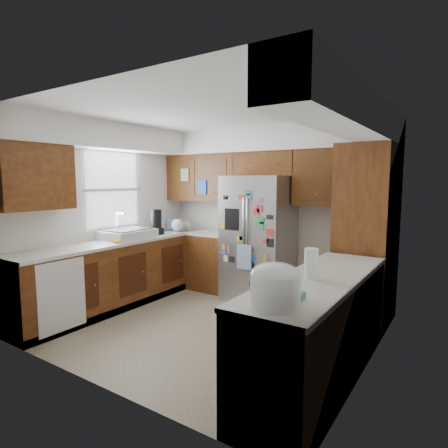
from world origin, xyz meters
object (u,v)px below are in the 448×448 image
(fridge, at_px, (259,239))
(paper_towel, at_px, (311,264))
(rice_cooker, at_px, (275,284))
(pantry, at_px, (367,236))

(fridge, xyz_separation_m, paper_towel, (1.45, -1.77, 0.15))
(fridge, bearing_deg, rice_cooker, -59.72)
(rice_cooker, bearing_deg, paper_towel, 93.89)
(fridge, relative_size, paper_towel, 7.06)
(fridge, relative_size, rice_cooker, 5.34)
(pantry, relative_size, rice_cooker, 6.37)
(pantry, distance_m, fridge, 1.51)
(fridge, distance_m, rice_cooker, 2.98)
(rice_cooker, height_order, paper_towel, rice_cooker)
(rice_cooker, bearing_deg, pantry, 89.99)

